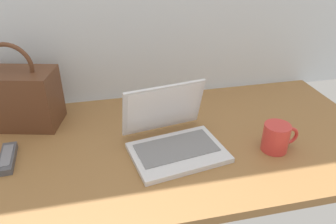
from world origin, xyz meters
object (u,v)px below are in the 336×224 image
remote_control_near (7,159)px  laptop (173,136)px  coffee_mug (277,137)px  handbag (17,97)px

remote_control_near → laptop: bearing=-4.1°
coffee_mug → laptop: bearing=165.5°
laptop → coffee_mug: size_ratio=2.67×
laptop → coffee_mug: bearing=-14.5°
handbag → coffee_mug: bearing=-23.0°
laptop → remote_control_near: bearing=175.9°
coffee_mug → remote_control_near: coffee_mug is taller
laptop → coffee_mug: laptop is taller
coffee_mug → handbag: handbag is taller
coffee_mug → handbag: (-0.89, 0.38, 0.07)m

